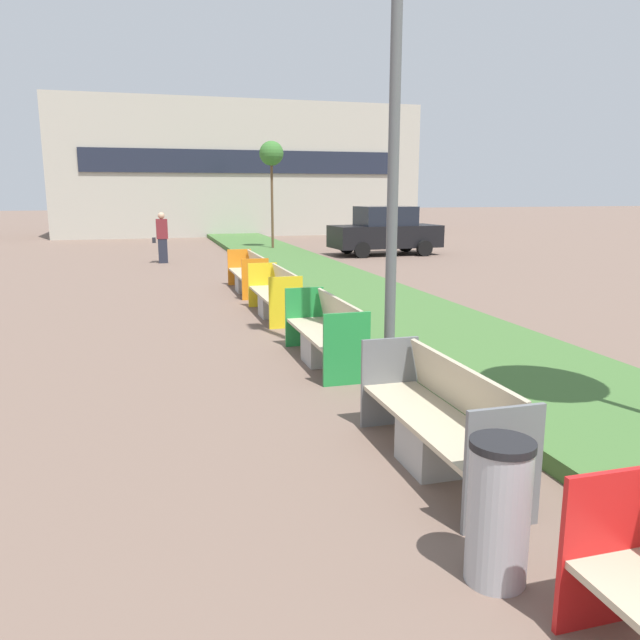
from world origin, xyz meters
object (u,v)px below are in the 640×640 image
(sapling_tree_far, at_px, (271,155))
(pedestrian_walking, at_px, (162,237))
(litter_bin, at_px, (498,511))
(bench_yellow_frame, at_px, (275,298))
(bench_green_frame, at_px, (326,338))
(bench_orange_frame, at_px, (249,276))
(parked_car_distant, at_px, (385,231))
(bench_grey_frame, at_px, (439,427))
(street_lamp_post, at_px, (397,9))

(sapling_tree_far, height_order, pedestrian_walking, sapling_tree_far)
(sapling_tree_far, bearing_deg, litter_bin, -97.86)
(bench_yellow_frame, distance_m, sapling_tree_far, 13.74)
(bench_green_frame, bearing_deg, pedestrian_walking, 97.52)
(bench_orange_frame, distance_m, parked_car_distant, 10.05)
(bench_orange_frame, distance_m, litter_bin, 11.99)
(bench_yellow_frame, distance_m, pedestrian_walking, 10.40)
(bench_yellow_frame, height_order, sapling_tree_far, sapling_tree_far)
(bench_grey_frame, height_order, sapling_tree_far, sapling_tree_far)
(bench_grey_frame, relative_size, pedestrian_walking, 1.28)
(pedestrian_walking, bearing_deg, bench_orange_frame, -75.43)
(bench_orange_frame, relative_size, pedestrian_walking, 1.41)
(bench_orange_frame, distance_m, street_lamp_post, 8.75)
(sapling_tree_far, bearing_deg, street_lamp_post, -96.52)
(bench_grey_frame, bearing_deg, street_lamp_post, 77.25)
(bench_orange_frame, bearing_deg, pedestrian_walking, 104.57)
(parked_car_distant, bearing_deg, street_lamp_post, -114.86)
(bench_grey_frame, xyz_separation_m, litter_bin, (-0.40, -1.62, 0.10))
(bench_yellow_frame, xyz_separation_m, sapling_tree_far, (2.61, 13.05, 3.44))
(pedestrian_walking, bearing_deg, street_lamp_post, -80.60)
(bench_yellow_frame, height_order, pedestrian_walking, pedestrian_walking)
(bench_grey_frame, height_order, pedestrian_walking, pedestrian_walking)
(bench_green_frame, relative_size, bench_orange_frame, 0.90)
(street_lamp_post, distance_m, parked_car_distant, 16.77)
(pedestrian_walking, bearing_deg, litter_bin, -85.74)
(bench_yellow_frame, distance_m, parked_car_distant, 12.66)
(litter_bin, bearing_deg, street_lamp_post, 76.79)
(bench_grey_frame, xyz_separation_m, bench_green_frame, (-0.00, 3.60, -0.00))
(bench_orange_frame, bearing_deg, bench_yellow_frame, -90.03)
(bench_grey_frame, bearing_deg, parked_car_distant, 69.84)
(bench_green_frame, xyz_separation_m, bench_yellow_frame, (0.00, 3.55, 0.00))
(bench_grey_frame, relative_size, sapling_tree_far, 0.51)
(bench_yellow_frame, xyz_separation_m, bench_orange_frame, (0.00, 3.22, 0.00))
(street_lamp_post, bearing_deg, bench_orange_frame, 94.54)
(bench_yellow_frame, relative_size, bench_orange_frame, 0.94)
(bench_grey_frame, distance_m, sapling_tree_far, 20.65)
(litter_bin, distance_m, sapling_tree_far, 22.27)
(sapling_tree_far, xyz_separation_m, parked_car_distant, (3.98, -2.25, -2.90))
(litter_bin, bearing_deg, parked_car_distant, 70.33)
(bench_green_frame, distance_m, street_lamp_post, 4.32)
(bench_orange_frame, height_order, pedestrian_walking, pedestrian_walking)
(bench_yellow_frame, bearing_deg, street_lamp_post, -82.19)
(pedestrian_walking, bearing_deg, bench_grey_frame, -84.02)
(bench_green_frame, xyz_separation_m, pedestrian_walking, (-1.82, 13.77, 0.51))
(pedestrian_walking, distance_m, parked_car_distant, 8.42)
(bench_green_frame, xyz_separation_m, bench_orange_frame, (0.00, 6.77, 0.01))
(bench_grey_frame, relative_size, bench_orange_frame, 0.91)
(bench_yellow_frame, distance_m, bench_orange_frame, 3.22)
(street_lamp_post, xyz_separation_m, pedestrian_walking, (-2.43, 14.67, -3.67))
(bench_orange_frame, distance_m, sapling_tree_far, 10.73)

